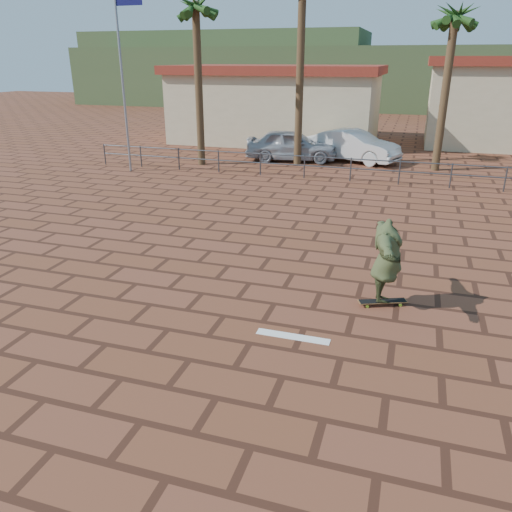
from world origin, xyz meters
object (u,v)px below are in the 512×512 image
at_px(car_silver, 292,145).
at_px(car_white, 352,146).
at_px(skateboarder, 387,261).
at_px(longboard, 383,301).

relative_size(car_silver, car_white, 0.97).
bearing_deg(skateboarder, car_silver, 12.52).
bearing_deg(car_white, longboard, -150.52).
height_order(longboard, car_silver, car_silver).
bearing_deg(skateboarder, longboard, 95.92).
relative_size(longboard, skateboarder, 0.47).
bearing_deg(car_silver, skateboarder, -168.65).
distance_m(skateboarder, car_white, 16.09).
distance_m(longboard, car_white, 16.11).
xyz_separation_m(longboard, car_silver, (-5.69, 15.12, 0.70)).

